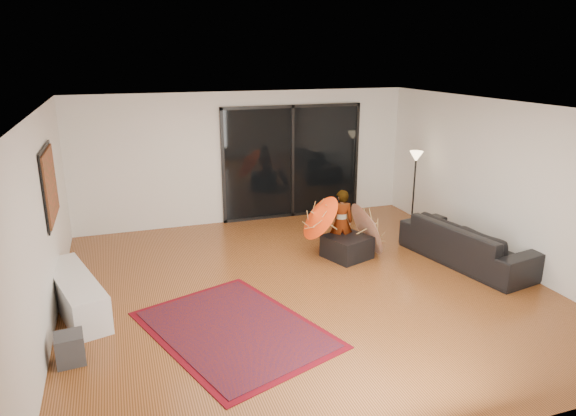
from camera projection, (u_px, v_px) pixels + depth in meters
name	position (u px, v px, depth m)	size (l,w,h in m)	color
floor	(305.00, 287.00, 7.82)	(7.00, 7.00, 0.00)	#9F552B
ceiling	(307.00, 108.00, 7.04)	(7.00, 7.00, 0.00)	white
wall_back	(246.00, 158.00, 10.61)	(7.00, 7.00, 0.00)	silver
wall_front	(454.00, 313.00, 4.26)	(7.00, 7.00, 0.00)	silver
wall_left	(42.00, 227.00, 6.36)	(7.00, 7.00, 0.00)	silver
wall_right	(503.00, 183.00, 8.51)	(7.00, 7.00, 0.00)	silver
sliding_door	(292.00, 162.00, 10.93)	(3.06, 0.07, 2.40)	black
painting	(50.00, 185.00, 7.19)	(0.04, 1.28, 1.08)	black
media_console	(75.00, 294.00, 7.03)	(0.46, 1.84, 0.51)	white
speaker	(70.00, 348.00, 5.87)	(0.31, 0.31, 0.36)	#424244
persian_rug	(234.00, 329.00, 6.60)	(2.56, 2.99, 0.02)	#5C0711
sofa	(468.00, 243.00, 8.66)	(2.39, 0.93, 0.70)	black
ottoman	(347.00, 247.00, 8.91)	(0.68, 0.68, 0.39)	black
floor_lamp	(415.00, 168.00, 10.24)	(0.27, 0.27, 1.56)	black
child	(341.00, 222.00, 8.99)	(0.43, 0.28, 1.17)	#999999
parasol_orange	(313.00, 218.00, 8.73)	(0.65, 0.85, 0.89)	#F53D0C
parasol_white	(375.00, 225.00, 9.06)	(0.56, 0.99, 0.99)	silver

